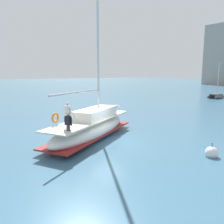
% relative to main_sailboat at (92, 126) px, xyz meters
% --- Properties ---
extents(ground_plane, '(400.00, 400.00, 0.00)m').
position_rel_main_sailboat_xyz_m(ground_plane, '(1.28, 0.45, -0.91)').
color(ground_plane, '#38607A').
extents(main_sailboat, '(6.43, 9.66, 12.71)m').
position_rel_main_sailboat_xyz_m(main_sailboat, '(0.00, 0.00, 0.00)').
color(main_sailboat, white).
rests_on(main_sailboat, ground).
extents(moored_cutter_left, '(2.09, 4.24, 7.06)m').
position_rel_main_sailboat_xyz_m(moored_cutter_left, '(-7.98, 34.75, -0.37)').
color(moored_cutter_left, '#4C4C51').
rests_on(moored_cutter_left, ground).
extents(mooring_buoy, '(0.74, 0.74, 0.97)m').
position_rel_main_sailboat_xyz_m(mooring_buoy, '(7.64, 3.35, -0.68)').
color(mooring_buoy, silver).
rests_on(mooring_buoy, ground).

